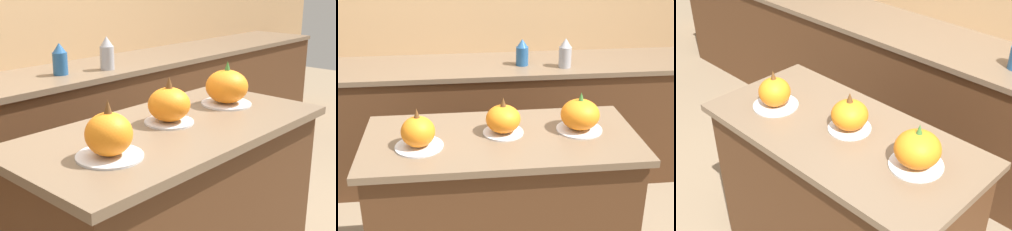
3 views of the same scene
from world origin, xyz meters
The scene contains 7 objects.
kitchen_island centered at (0.00, 0.00, 0.46)m, with size 1.34×0.65×0.92m.
back_counter centered at (0.00, 1.20, 0.46)m, with size 6.00×0.60×0.92m.
pumpkin_cake_left centered at (-0.39, -0.07, 0.99)m, with size 0.23×0.23×0.20m.
pumpkin_cake_center centered at (0.01, 0.04, 0.99)m, with size 0.20×0.20×0.19m.
pumpkin_cake_right centered at (0.40, 0.03, 1.00)m, with size 0.23×0.23×0.20m.
bottle_tall centered at (0.56, 1.06, 1.02)m, with size 0.09×0.09×0.21m.
bottle_short centered at (0.27, 1.15, 1.01)m, with size 0.09×0.09×0.19m.
Camera 1 is at (-1.31, -1.17, 1.49)m, focal length 50.00 mm.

